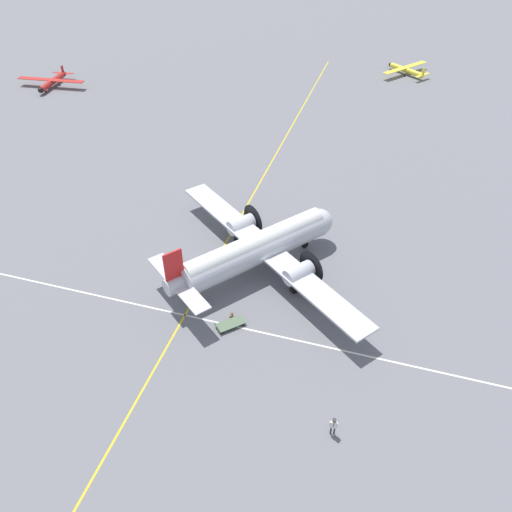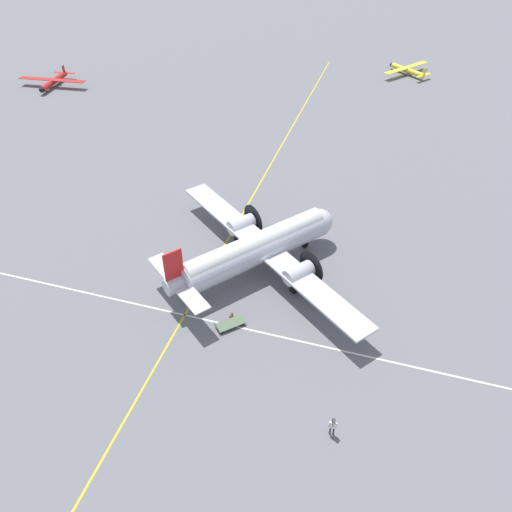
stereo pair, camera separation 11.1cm
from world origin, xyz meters
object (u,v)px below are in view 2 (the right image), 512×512
at_px(baggage_cart, 230,324).
at_px(light_aircraft_taxiing, 53,81).
at_px(traffic_cone, 198,294).
at_px(crew_foreground, 333,425).
at_px(light_aircraft_distant, 407,70).
at_px(airliner_main, 260,247).
at_px(suitcase_near_door, 231,316).

xyz_separation_m(baggage_cart, light_aircraft_taxiing, (-41.85, -45.12, 0.59)).
bearing_deg(baggage_cart, traffic_cone, 101.55).
relative_size(crew_foreground, baggage_cart, 0.67).
distance_m(baggage_cart, light_aircraft_distant, 65.24).
distance_m(airliner_main, light_aircraft_taxiing, 56.89).
bearing_deg(traffic_cone, light_aircraft_taxiing, -133.59).
relative_size(suitcase_near_door, traffic_cone, 0.80).
relative_size(suitcase_near_door, light_aircraft_distant, 0.06).
bearing_deg(baggage_cart, crew_foreground, -81.80).
bearing_deg(suitcase_near_door, baggage_cart, 12.86).
bearing_deg(suitcase_near_door, light_aircraft_distant, 171.01).
distance_m(suitcase_near_door, light_aircraft_distant, 64.37).
bearing_deg(baggage_cart, suitcase_near_door, 57.85).
height_order(airliner_main, traffic_cone, airliner_main).
relative_size(airliner_main, suitcase_near_door, 43.88).
relative_size(baggage_cart, light_aircraft_taxiing, 0.22).
bearing_deg(airliner_main, traffic_cone, 179.03).
bearing_deg(baggage_cart, airliner_main, 42.80).
bearing_deg(traffic_cone, crew_foreground, 54.13).
xyz_separation_m(suitcase_near_door, light_aircraft_taxiing, (-40.93, -44.91, 0.64)).
bearing_deg(light_aircraft_distant, baggage_cart, 118.16).
xyz_separation_m(crew_foreground, suitcase_near_door, (-8.14, -9.87, -0.81)).
xyz_separation_m(light_aircraft_taxiing, traffic_cone, (39.33, 41.31, -0.57)).
distance_m(crew_foreground, traffic_cone, 16.65).
bearing_deg(traffic_cone, light_aircraft_distant, 167.57).
distance_m(crew_foreground, light_aircraft_distant, 71.71).
xyz_separation_m(suitcase_near_door, traffic_cone, (-1.60, -3.61, 0.07)).
height_order(airliner_main, baggage_cart, airliner_main).
bearing_deg(airliner_main, light_aircraft_taxiing, 90.83).
relative_size(light_aircraft_taxiing, traffic_cone, 18.15).
distance_m(baggage_cart, light_aircraft_taxiing, 61.54).
bearing_deg(crew_foreground, light_aircraft_taxiing, -47.68).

